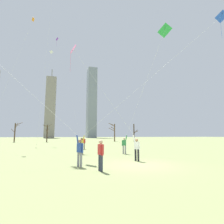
{
  "coord_description": "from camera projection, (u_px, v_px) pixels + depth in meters",
  "views": [
    {
      "loc": [
        -4.85,
        -10.57,
        1.85
      ],
      "look_at": [
        0.0,
        6.0,
        4.16
      ],
      "focal_mm": 28.22,
      "sensor_mm": 36.0,
      "label": 1
    }
  ],
  "objects": [
    {
      "name": "bare_tree_center",
      "position": [
        47.0,
        132.0,
        49.35
      ],
      "size": [
        2.31,
        3.04,
        5.01
      ],
      "color": "#423326",
      "rests_on": "ground"
    },
    {
      "name": "bystander_far_off_by_trees",
      "position": [
        84.0,
        143.0,
        23.82
      ],
      "size": [
        0.5,
        0.28,
        1.62
      ],
      "color": "#726656",
      "rests_on": "ground"
    },
    {
      "name": "bare_tree_rightmost",
      "position": [
        15.0,
        132.0,
        48.62
      ],
      "size": [
        2.84,
        2.29,
        5.58
      ],
      "color": "#4C3828",
      "rests_on": "ground"
    },
    {
      "name": "skyline_wide_slab",
      "position": [
        50.0,
        107.0,
        130.38
      ],
      "size": [
        7.21,
        7.28,
        51.93
      ],
      "color": "gray",
      "rests_on": "ground"
    },
    {
      "name": "distant_kite_drifting_left_orange",
      "position": [
        25.0,
        40.0,
        28.09
      ],
      "size": [
        6.87,
        3.32,
        20.79
      ],
      "color": "orange",
      "rests_on": "ground"
    },
    {
      "name": "kite_flyer_foreground_left_teal",
      "position": [
        45.0,
        116.0,
        11.5
      ],
      "size": [
        12.15,
        7.71,
        13.21
      ],
      "color": "gray",
      "rests_on": "ground"
    },
    {
      "name": "distant_kite_high_overhead_white",
      "position": [
        50.0,
        62.0,
        39.17
      ],
      "size": [
        2.25,
        2.1,
        21.04
      ],
      "color": "white",
      "rests_on": "ground"
    },
    {
      "name": "ground_plane",
      "position": [
        139.0,
        165.0,
        11.16
      ],
      "size": [
        400.0,
        400.0,
        0.0
      ],
      "primitive_type": "plane",
      "color": "#848E56"
    },
    {
      "name": "kite_flyer_foreground_right_green",
      "position": [
        135.0,
        114.0,
        18.1
      ],
      "size": [
        5.04,
        2.31,
        13.9
      ],
      "color": "gray",
      "rests_on": "ground"
    },
    {
      "name": "bystander_strolling_midfield",
      "position": [
        101.0,
        154.0,
        9.26
      ],
      "size": [
        0.28,
        0.5,
        1.62
      ],
      "color": "#33384C",
      "rests_on": "ground"
    },
    {
      "name": "kite_flyer_midfield_center_pink",
      "position": [
        119.0,
        120.0,
        13.9
      ],
      "size": [
        4.95,
        5.56,
        10.97
      ],
      "color": "black",
      "rests_on": "ground"
    },
    {
      "name": "kite_flyer_midfield_left_blue",
      "position": [
        118.0,
        112.0,
        18.17
      ],
      "size": [
        16.21,
        4.1,
        16.21
      ],
      "color": "#726656",
      "rests_on": "ground"
    },
    {
      "name": "bare_tree_far_right_edge",
      "position": [
        114.0,
        131.0,
        55.12
      ],
      "size": [
        2.11,
        2.21,
        5.78
      ],
      "color": "brown",
      "rests_on": "ground"
    },
    {
      "name": "bare_tree_leftmost",
      "position": [
        134.0,
        132.0,
        52.72
      ],
      "size": [
        1.34,
        2.95,
        5.31
      ],
      "color": "#423326",
      "rests_on": "ground"
    },
    {
      "name": "distant_kite_drifting_right_purple",
      "position": [
        59.0,
        47.0,
        42.25
      ],
      "size": [
        6.4,
        5.61,
        25.73
      ],
      "color": "purple",
      "rests_on": "ground"
    },
    {
      "name": "skyline_tall_tower",
      "position": [
        92.0,
        103.0,
        141.54
      ],
      "size": [
        6.96,
        10.85,
        56.05
      ],
      "color": "gray",
      "rests_on": "ground"
    }
  ]
}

